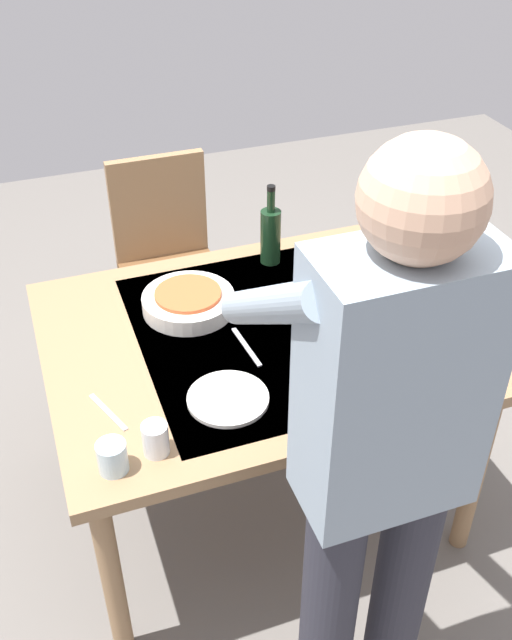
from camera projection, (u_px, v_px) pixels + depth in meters
ground_plane at (256, 490)px, 2.73m from camera, size 6.00×6.00×0.00m
dining_table at (256, 351)px, 2.34m from camera, size 1.30×1.04×0.73m
chair_near at (167, 253)px, 3.08m from camera, size 0.40×0.40×0.91m
person_server at (382, 456)px, 1.56m from camera, size 0.42×0.61×1.69m
wine_bottle at (271, 234)px, 2.57m from camera, size 0.07×0.07×0.30m
wine_glass_left at (310, 296)px, 2.27m from camera, size 0.07×0.07×0.15m
water_cup_near_left at (112, 457)px, 1.81m from camera, size 0.08×0.08×0.09m
water_cup_near_right at (155, 439)px, 1.86m from camera, size 0.07×0.07×0.09m
serving_bowl_pasta at (188, 301)px, 2.37m from camera, size 0.30×0.30×0.07m
dinner_plate_near at (228, 398)px, 2.04m from camera, size 0.23×0.23×0.01m
table_knife at (246, 347)px, 2.23m from camera, size 0.03×0.20×0.00m
table_fork at (108, 412)px, 2.00m from camera, size 0.08×0.17×0.00m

